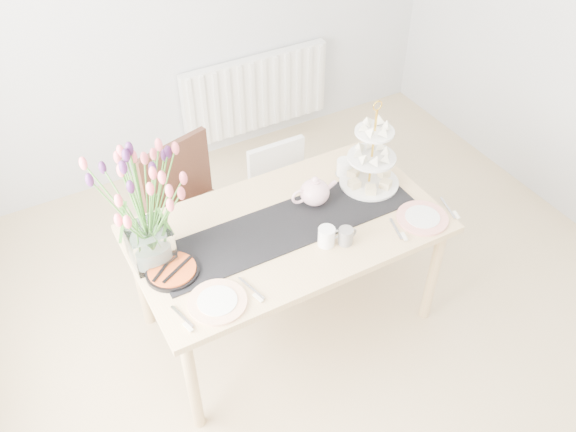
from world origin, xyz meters
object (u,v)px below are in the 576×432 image
mug_white (326,237)px  radiator (256,93)px  tart_tin (172,271)px  cream_jug (345,168)px  teapot (315,192)px  dining_table (287,237)px  tulip_vase (140,196)px  chair_brown (192,208)px  plate_right (422,218)px  chair_white (284,195)px  cake_stand (371,164)px  plate_left (217,302)px  mug_grey (346,236)px

mug_white → radiator: bearing=83.7°
tart_tin → cream_jug: bearing=12.2°
mug_white → teapot: bearing=80.1°
dining_table → tulip_vase: 0.85m
cream_jug → chair_brown: bearing=164.4°
tulip_vase → plate_right: (1.33, -0.41, -0.39)m
radiator → chair_white: chair_white is taller
cake_stand → teapot: size_ratio=1.90×
chair_brown → chair_white: chair_brown is taller
chair_brown → cream_jug: size_ratio=9.95×
teapot → plate_left: (-0.74, -0.38, -0.07)m
chair_white → cream_jug: bearing=-57.1°
cream_jug → plate_left: bearing=-143.8°
cream_jug → plate_right: size_ratio=0.35×
radiator → cream_jug: size_ratio=12.66×
cake_stand → cream_jug: bearing=115.4°
chair_brown → teapot: bearing=-60.9°
mug_grey → mug_white: (-0.09, 0.04, 0.01)m
mug_grey → radiator: bearing=70.8°
tart_tin → dining_table: bearing=2.0°
chair_brown → radiator: bearing=32.5°
tart_tin → plate_right: tart_tin is taller
tart_tin → mug_white: 0.77m
plate_right → chair_brown: bearing=136.9°
teapot → plate_left: bearing=-147.7°
radiator → tart_tin: (-1.31, -1.74, 0.31)m
tulip_vase → plate_right: bearing=-17.1°
tart_tin → plate_right: 1.31m
tulip_vase → tart_tin: bearing=-69.9°
teapot → tart_tin: bearing=-167.7°
plate_right → mug_grey: bearing=174.1°
radiator → mug_white: 2.04m
cream_jug → tulip_vase: bearing=-165.5°
dining_table → mug_grey: mug_grey is taller
chair_brown → plate_right: chair_brown is taller
plate_right → cake_stand: bearing=102.3°
chair_white → plate_left: size_ratio=2.80×
mug_white → plate_left: (-0.63, -0.09, -0.04)m
chair_brown → plate_right: (0.95, -0.89, 0.20)m
dining_table → tulip_vase: size_ratio=2.22×
cake_stand → cream_jug: 0.18m
mug_grey → plate_right: 0.45m
chair_white → teapot: size_ratio=3.00×
chair_brown → plate_left: size_ratio=3.45×
chair_brown → tulip_vase: (-0.38, -0.48, 0.60)m
dining_table → mug_white: size_ratio=15.65×
dining_table → plate_right: (0.65, -0.29, 0.08)m
plate_left → mug_grey: bearing=3.7°
chair_brown → plate_left: (-0.22, -0.89, 0.20)m
radiator → cream_jug: cream_jug is taller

